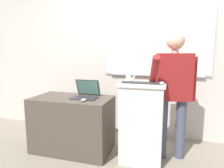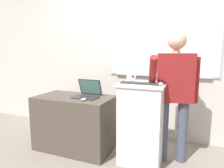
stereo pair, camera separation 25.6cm
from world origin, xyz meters
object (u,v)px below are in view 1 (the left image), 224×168
object	(u,v)px
wireless_keyboard	(141,83)
computer_mouse_by_laptop	(84,100)
laptop	(86,92)
side_desk	(73,124)
person_presenter	(173,87)
coffee_mug	(129,77)
lectern_podium	(142,122)
computer_mouse_by_keyboard	(162,83)

from	to	relation	value
wireless_keyboard	computer_mouse_by_laptop	world-z (taller)	wireless_keyboard
laptop	side_desk	bearing A→B (deg)	-162.67
side_desk	person_presenter	size ratio (longest dim) A/B	0.66
person_presenter	coffee_mug	xyz separation A→B (m)	(-0.57, -0.02, 0.11)
wireless_keyboard	coffee_mug	world-z (taller)	coffee_mug
laptop	coffee_mug	distance (m)	0.63
person_presenter	laptop	world-z (taller)	person_presenter
lectern_podium	side_desk	bearing A→B (deg)	179.22
person_presenter	coffee_mug	size ratio (longest dim) A/B	13.30
lectern_podium	person_presenter	world-z (taller)	person_presenter
person_presenter	wireless_keyboard	distance (m)	0.45
computer_mouse_by_laptop	computer_mouse_by_keyboard	distance (m)	0.99
lectern_podium	wireless_keyboard	world-z (taller)	wireless_keyboard
lectern_podium	wireless_keyboard	distance (m)	0.52
computer_mouse_by_laptop	computer_mouse_by_keyboard	world-z (taller)	computer_mouse_by_keyboard
lectern_podium	computer_mouse_by_keyboard	size ratio (longest dim) A/B	10.18
lectern_podium	coffee_mug	bearing A→B (deg)	142.21
person_presenter	wireless_keyboard	size ratio (longest dim) A/B	3.61
wireless_keyboard	computer_mouse_by_keyboard	size ratio (longest dim) A/B	4.56
wireless_keyboard	computer_mouse_by_keyboard	xyz separation A→B (m)	(0.25, -0.01, 0.01)
wireless_keyboard	computer_mouse_by_keyboard	distance (m)	0.25
lectern_podium	side_desk	xyz separation A→B (m)	(-0.98, 0.01, -0.13)
lectern_podium	wireless_keyboard	bearing A→B (deg)	-106.85
lectern_podium	side_desk	distance (m)	0.99
coffee_mug	person_presenter	bearing A→B (deg)	2.10
computer_mouse_by_keyboard	computer_mouse_by_laptop	bearing A→B (deg)	-175.22
laptop	computer_mouse_by_keyboard	distance (m)	1.05
laptop	coffee_mug	bearing A→B (deg)	8.45
computer_mouse_by_keyboard	coffee_mug	xyz separation A→B (m)	(-0.43, 0.23, 0.03)
laptop	wireless_keyboard	size ratio (longest dim) A/B	0.76
wireless_keyboard	laptop	bearing A→B (deg)	170.51
lectern_podium	computer_mouse_by_laptop	distance (m)	0.79
laptop	lectern_podium	bearing A→B (deg)	-5.27
person_presenter	wireless_keyboard	world-z (taller)	person_presenter
coffee_mug	computer_mouse_by_keyboard	bearing A→B (deg)	-27.66
lectern_podium	computer_mouse_by_keyboard	world-z (taller)	computer_mouse_by_keyboard
person_presenter	computer_mouse_by_laptop	bearing A→B (deg)	-176.63
person_presenter	lectern_podium	bearing A→B (deg)	-166.91
side_desk	computer_mouse_by_laptop	distance (m)	0.50
person_presenter	computer_mouse_by_keyboard	distance (m)	0.29
wireless_keyboard	computer_mouse_by_laptop	size ratio (longest dim) A/B	4.56
laptop	coffee_mug	size ratio (longest dim) A/B	2.81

